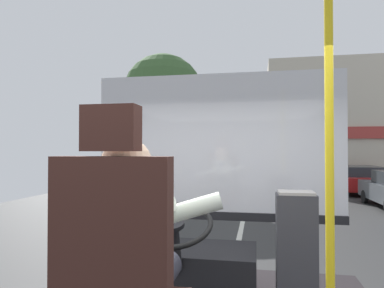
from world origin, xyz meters
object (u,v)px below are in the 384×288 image
Objects in this scene: steering_console at (185,270)px; fare_box at (296,252)px; bus_driver at (131,241)px; parked_car_red at (359,179)px; handrail_pole at (330,180)px.

fare_box is at bearing -5.68° from steering_console.
fare_box is at bearing 53.19° from bus_driver.
bus_driver is at bearing -108.30° from parked_car_red.
bus_driver is at bearing -157.65° from handrail_pole.
parked_car_red is (5.19, 15.69, -0.92)m from bus_driver.
fare_box is at bearing -106.64° from parked_car_red.
steering_console is 1.26× the size of fare_box.
handrail_pole is 0.94m from fare_box.
parked_car_red is (4.27, 15.31, -1.18)m from handrail_pole.
steering_console is 15.40m from parked_car_red.
fare_box is 0.20× the size of parked_car_red.
steering_console reaches higher than parked_car_red.
handrail_pole reaches higher than steering_console.
fare_box is at bearing 96.97° from handrail_pole.
bus_driver is 1.31m from steering_console.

